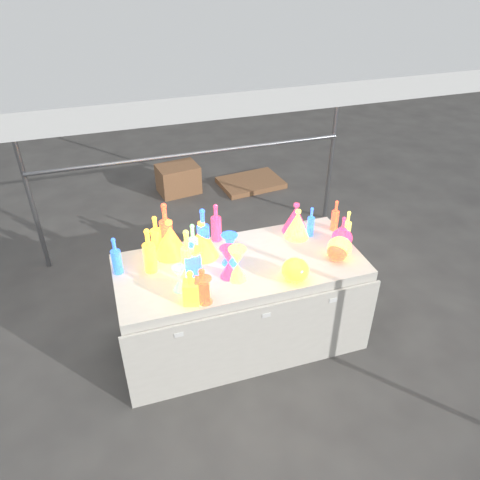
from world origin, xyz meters
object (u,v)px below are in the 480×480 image
object	(u,v)px
globe_0	(295,271)
lampshade_0	(170,238)
hourglass_0	(205,290)
display_table	(240,303)
bottle_0	(156,235)
decanter_0	(191,287)
cardboard_box_closed	(178,179)

from	to	relation	value
globe_0	lampshade_0	world-z (taller)	lampshade_0
hourglass_0	lampshade_0	world-z (taller)	lampshade_0
display_table	hourglass_0	world-z (taller)	hourglass_0
hourglass_0	bottle_0	bearing A→B (deg)	107.07
hourglass_0	globe_0	distance (m)	0.64
decanter_0	globe_0	distance (m)	0.73
bottle_0	display_table	bearing A→B (deg)	-31.00
display_table	bottle_0	world-z (taller)	bottle_0
display_table	globe_0	xyz separation A→B (m)	(0.30, -0.30, 0.45)
bottle_0	decanter_0	world-z (taller)	bottle_0
cardboard_box_closed	globe_0	xyz separation A→B (m)	(0.26, -2.95, 0.65)
display_table	lampshade_0	bearing A→B (deg)	149.15
globe_0	lampshade_0	bearing A→B (deg)	142.99
cardboard_box_closed	bottle_0	xyz separation A→B (m)	(-0.58, -2.33, 0.73)
decanter_0	globe_0	xyz separation A→B (m)	(0.73, 0.01, -0.05)
bottle_0	hourglass_0	xyz separation A→B (m)	(0.20, -0.65, -0.06)
display_table	decanter_0	distance (m)	0.73
decanter_0	lampshade_0	bearing A→B (deg)	109.08
display_table	cardboard_box_closed	distance (m)	2.66
bottle_0	globe_0	world-z (taller)	bottle_0
globe_0	display_table	bearing A→B (deg)	135.24
display_table	globe_0	world-z (taller)	globe_0
bottle_0	hourglass_0	bearing A→B (deg)	-72.93
hourglass_0	lampshade_0	bearing A→B (deg)	100.39
bottle_0	decanter_0	size ratio (longest dim) A/B	1.24
decanter_0	lampshade_0	size ratio (longest dim) A/B	0.88
hourglass_0	lampshade_0	size ratio (longest dim) A/B	0.67
cardboard_box_closed	decanter_0	xyz separation A→B (m)	(-0.47, -2.96, 0.70)
display_table	decanter_0	world-z (taller)	decanter_0
cardboard_box_closed	hourglass_0	size ratio (longest dim) A/B	2.54
bottle_0	lampshade_0	bearing A→B (deg)	-31.75
cardboard_box_closed	hourglass_0	xyz separation A→B (m)	(-0.38, -2.98, 0.67)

